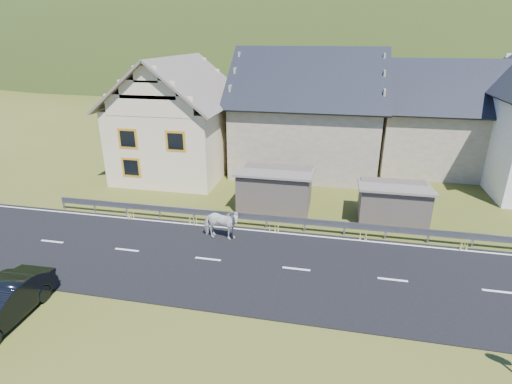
# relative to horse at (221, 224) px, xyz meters

# --- Properties ---
(ground) EXTENTS (160.00, 160.00, 0.00)m
(ground) POSITION_rel_horse_xyz_m (3.96, -1.99, -0.86)
(ground) COLOR #333D12
(ground) RESTS_ON ground
(road) EXTENTS (60.00, 7.00, 0.04)m
(road) POSITION_rel_horse_xyz_m (3.96, -1.99, -0.84)
(road) COLOR black
(road) RESTS_ON ground
(lane_markings) EXTENTS (60.00, 6.60, 0.01)m
(lane_markings) POSITION_rel_horse_xyz_m (3.96, -1.99, -0.81)
(lane_markings) COLOR silver
(lane_markings) RESTS_ON road
(guardrail) EXTENTS (28.10, 0.09, 0.75)m
(guardrail) POSITION_rel_horse_xyz_m (3.96, 1.70, -0.30)
(guardrail) COLOR #93969B
(guardrail) RESTS_ON ground
(shed_left) EXTENTS (4.30, 3.30, 2.40)m
(shed_left) POSITION_rel_horse_xyz_m (1.96, 4.51, 0.24)
(shed_left) COLOR brown
(shed_left) RESTS_ON ground
(shed_right) EXTENTS (3.80, 2.90, 2.20)m
(shed_right) POSITION_rel_horse_xyz_m (8.46, 4.01, 0.14)
(shed_right) COLOR brown
(shed_right) RESTS_ON ground
(house_cream) EXTENTS (7.80, 9.80, 8.30)m
(house_cream) POSITION_rel_horse_xyz_m (-6.05, 10.01, 3.50)
(house_cream) COLOR beige
(house_cream) RESTS_ON ground
(house_stone_a) EXTENTS (10.80, 9.80, 8.90)m
(house_stone_a) POSITION_rel_horse_xyz_m (2.96, 13.01, 3.78)
(house_stone_a) COLOR #B0A38A
(house_stone_a) RESTS_ON ground
(house_stone_b) EXTENTS (9.80, 8.80, 8.10)m
(house_stone_b) POSITION_rel_horse_xyz_m (12.96, 15.01, 3.38)
(house_stone_b) COLOR #B0A38A
(house_stone_b) RESTS_ON ground
(mountain) EXTENTS (440.00, 280.00, 260.00)m
(mountain) POSITION_rel_horse_xyz_m (8.96, 178.01, -20.86)
(mountain) COLOR #263814
(mountain) RESTS_ON ground
(conifer_patch) EXTENTS (76.00, 50.00, 28.00)m
(conifer_patch) POSITION_rel_horse_xyz_m (-51.04, 108.01, 5.14)
(conifer_patch) COLOR black
(conifer_patch) RESTS_ON ground
(horse) EXTENTS (0.97, 1.97, 1.64)m
(horse) POSITION_rel_horse_xyz_m (0.00, 0.00, 0.00)
(horse) COLOR silver
(horse) RESTS_ON road
(car) EXTENTS (1.65, 4.32, 1.40)m
(car) POSITION_rel_horse_xyz_m (-5.81, -7.45, -0.16)
(car) COLOR black
(car) RESTS_ON ground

